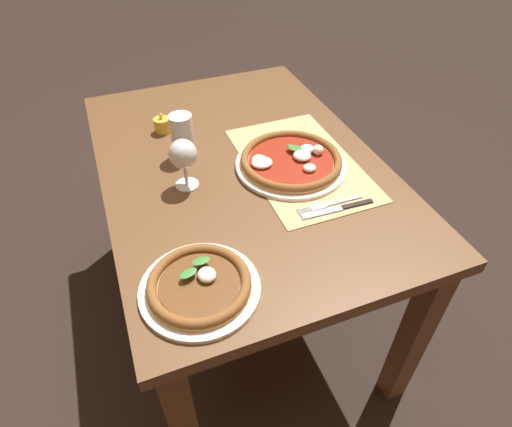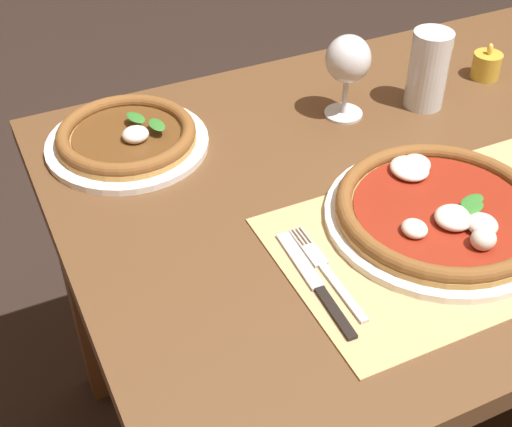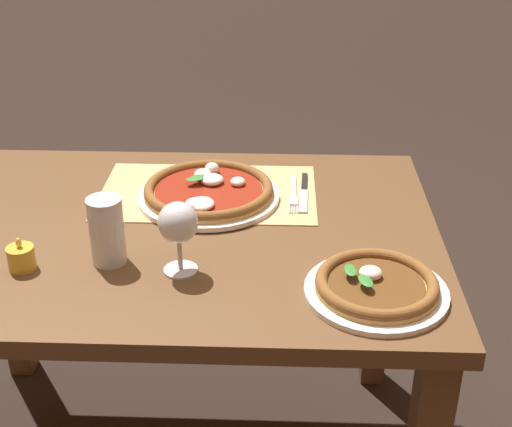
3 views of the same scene
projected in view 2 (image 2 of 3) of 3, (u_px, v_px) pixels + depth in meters
ground_plane at (381, 418)px, 1.67m from camera, size 24.00×24.00×0.00m
dining_table at (420, 211)px, 1.27m from camera, size 1.23×0.85×0.74m
paper_placemat at (456, 235)px, 1.05m from camera, size 0.53×0.33×0.00m
pizza_near at (441, 211)px, 1.06m from camera, size 0.34×0.34×0.05m
pizza_far at (127, 137)px, 1.21m from camera, size 0.28×0.28×0.05m
wine_glass at (348, 63)px, 1.24m from camera, size 0.08×0.08×0.16m
pint_glass at (428, 71)px, 1.29m from camera, size 0.07×0.07×0.15m
fork at (327, 271)px, 0.98m from camera, size 0.02×0.20×0.00m
knife at (315, 282)px, 0.97m from camera, size 0.03×0.22×0.01m
votive_candle at (486, 66)px, 1.40m from camera, size 0.06×0.06×0.07m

